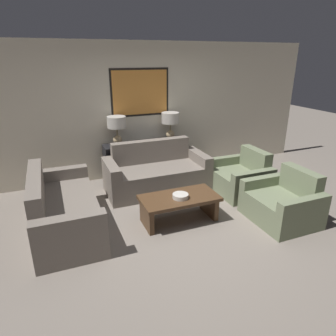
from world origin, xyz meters
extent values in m
plane|color=slate|center=(0.00, 0.00, 0.00)|extent=(20.00, 20.00, 0.00)
cube|color=beige|center=(0.00, 2.36, 1.32)|extent=(7.69, 0.10, 2.65)
cube|color=black|center=(0.00, 2.31, 1.70)|extent=(1.18, 0.01, 0.92)
cube|color=orange|center=(0.00, 2.30, 1.70)|extent=(1.10, 0.02, 0.84)
cube|color=black|center=(0.00, 2.09, 0.37)|extent=(1.66, 0.39, 0.74)
cylinder|color=tan|center=(-0.55, 2.09, 0.75)|extent=(0.15, 0.15, 0.02)
sphere|color=tan|center=(-0.55, 2.09, 0.85)|extent=(0.17, 0.17, 0.17)
cylinder|color=#8C7A51|center=(-0.55, 2.09, 1.02)|extent=(0.02, 0.02, 0.15)
cylinder|color=#B2ADA3|center=(-0.55, 2.09, 1.20)|extent=(0.36, 0.36, 0.21)
cylinder|color=tan|center=(0.55, 2.09, 0.75)|extent=(0.15, 0.15, 0.02)
sphere|color=tan|center=(0.55, 2.09, 0.85)|extent=(0.17, 0.17, 0.17)
cylinder|color=#8C7A51|center=(0.55, 2.09, 1.02)|extent=(0.02, 0.02, 0.15)
cylinder|color=#B2ADA3|center=(0.55, 2.09, 1.20)|extent=(0.36, 0.36, 0.21)
cube|color=slate|center=(0.00, 1.29, 0.23)|extent=(1.51, 0.69, 0.46)
cube|color=slate|center=(0.00, 1.72, 0.44)|extent=(1.51, 0.18, 0.88)
cube|color=slate|center=(-0.85, 1.38, 0.32)|extent=(0.18, 0.87, 0.64)
cube|color=slate|center=(0.85, 1.38, 0.32)|extent=(0.18, 0.87, 0.64)
cube|color=slate|center=(-1.59, 0.60, 0.23)|extent=(0.69, 1.51, 0.46)
cube|color=slate|center=(-2.02, 0.60, 0.44)|extent=(0.18, 1.51, 0.88)
cube|color=slate|center=(-1.68, -0.25, 0.32)|extent=(0.87, 0.18, 0.64)
cube|color=slate|center=(-1.68, 1.45, 0.32)|extent=(0.87, 0.18, 0.64)
cube|color=#4C331E|center=(-0.08, 0.20, 0.38)|extent=(1.17, 0.59, 0.05)
cube|color=#4C331E|center=(-0.59, 0.20, 0.18)|extent=(0.07, 0.48, 0.36)
cube|color=#4C331E|center=(0.44, 0.20, 0.18)|extent=(0.07, 0.48, 0.36)
cylinder|color=beige|center=(-0.08, 0.15, 0.44)|extent=(0.24, 0.24, 0.06)
cube|color=#707A5B|center=(1.27, 0.75, 0.20)|extent=(0.66, 0.71, 0.40)
cube|color=#707A5B|center=(1.69, 0.75, 0.39)|extent=(0.18, 0.71, 0.78)
cube|color=#707A5B|center=(1.36, 1.17, 0.28)|extent=(0.84, 0.14, 0.56)
cube|color=#707A5B|center=(1.36, 0.33, 0.28)|extent=(0.84, 0.14, 0.56)
cube|color=#707A5B|center=(1.27, -0.35, 0.20)|extent=(0.66, 0.71, 0.40)
cube|color=#707A5B|center=(1.69, -0.35, 0.39)|extent=(0.18, 0.71, 0.78)
cube|color=#707A5B|center=(1.36, 0.07, 0.28)|extent=(0.84, 0.14, 0.56)
cube|color=#707A5B|center=(1.36, -0.78, 0.28)|extent=(0.84, 0.14, 0.56)
camera|label=1|loc=(-1.74, -3.47, 2.38)|focal=32.00mm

